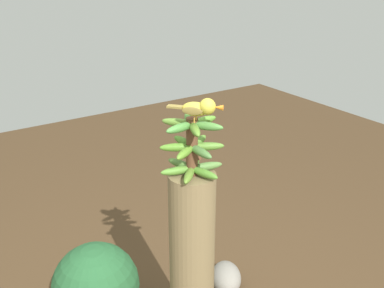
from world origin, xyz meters
The scene contains 5 objects.
banana_tree centered at (0.00, 0.00, 0.54)m, with size 0.21×0.21×1.08m, color olive.
banana_bunch centered at (0.00, 0.00, 1.21)m, with size 0.28×0.28×0.26m.
perched_bird centered at (-0.06, 0.00, 1.39)m, with size 0.19×0.17×0.10m.
tropical_shrub centered at (0.44, 0.33, 0.32)m, with size 0.47×0.47×0.55m.
garden_rock centered at (0.33, -0.47, 0.09)m, with size 0.26×0.19×0.17m, color gray.
Camera 1 is at (-1.44, 0.95, 1.94)m, focal length 41.67 mm.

